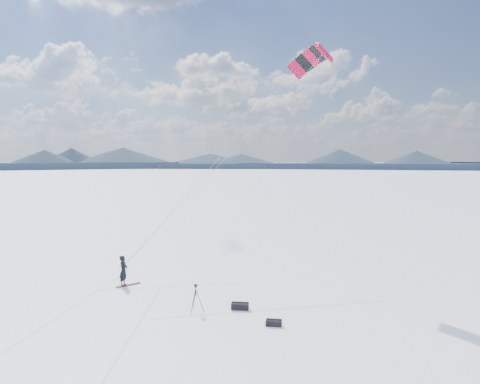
{
  "coord_description": "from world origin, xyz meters",
  "views": [
    {
      "loc": [
        2.3,
        -19.44,
        7.54
      ],
      "look_at": [
        3.72,
        5.39,
        5.5
      ],
      "focal_mm": 30.0,
      "sensor_mm": 36.0,
      "label": 1
    }
  ],
  "objects": [
    {
      "name": "power_kite",
      "position": [
        8.4,
        6.4,
        13.9
      ],
      "size": [
        12.91,
        5.25,
        13.59
      ],
      "color": "#C10B32",
      "rests_on": "ground"
    },
    {
      "name": "snowboard",
      "position": [
        -3.04,
        4.34,
        0.02
      ],
      "size": [
        1.38,
        1.09,
        0.04
      ],
      "primitive_type": "cube",
      "rotation": [
        0.0,
        0.0,
        0.62
      ],
      "color": "maroon",
      "rests_on": "ground"
    },
    {
      "name": "tripod",
      "position": [
        1.22,
        -0.03,
        0.9
      ],
      "size": [
        0.67,
        0.73,
        1.39
      ],
      "rotation": [
        0.0,
        0.0,
        -0.09
      ],
      "color": "black",
      "rests_on": "ground"
    },
    {
      "name": "gear_bag_b",
      "position": [
        4.84,
        -1.92,
        0.14
      ],
      "size": [
        0.77,
        0.49,
        0.33
      ],
      "rotation": [
        0.0,
        0.0,
        -0.21
      ],
      "color": "black",
      "rests_on": "ground"
    },
    {
      "name": "snow_tracks",
      "position": [
        -1.98,
        0.09,
        0.0
      ],
      "size": [
        13.93,
        9.84,
        0.01
      ],
      "color": "silver",
      "rests_on": "ground"
    },
    {
      "name": "ground",
      "position": [
        0.0,
        0.0,
        0.0
      ],
      "size": [
        1800.0,
        1800.0,
        0.0
      ],
      "primitive_type": "plane",
      "color": "white"
    },
    {
      "name": "snowkiter",
      "position": [
        -3.3,
        4.33,
        0.0
      ],
      "size": [
        0.53,
        0.72,
        1.82
      ],
      "primitive_type": "imported",
      "rotation": [
        0.0,
        0.0,
        1.43
      ],
      "color": "black",
      "rests_on": "ground"
    },
    {
      "name": "gear_bag_a",
      "position": [
        3.42,
        0.14,
        0.17
      ],
      "size": [
        0.93,
        0.55,
        0.39
      ],
      "rotation": [
        0.0,
        0.0,
        -0.16
      ],
      "color": "black",
      "rests_on": "ground"
    },
    {
      "name": "horizon_hills",
      "position": [
        -0.0,
        0.0,
        3.92
      ],
      "size": [
        704.84,
        706.81,
        9.31
      ],
      "color": "#1B2A3D",
      "rests_on": "ground"
    }
  ]
}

